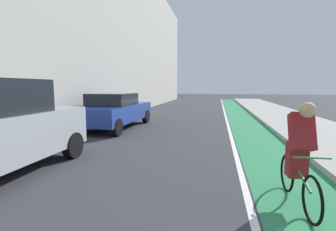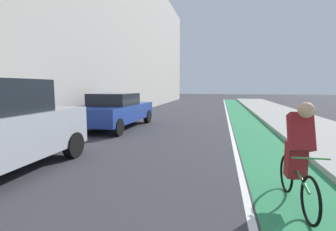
# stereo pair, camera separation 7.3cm
# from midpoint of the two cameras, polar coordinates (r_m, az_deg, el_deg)

# --- Properties ---
(ground_plane) EXTENTS (97.52, 97.52, 0.00)m
(ground_plane) POSITION_cam_midpoint_polar(r_m,az_deg,el_deg) (11.67, 3.70, -2.30)
(ground_plane) COLOR #38383D
(bike_lane_paint) EXTENTS (1.60, 44.33, 0.00)m
(bike_lane_paint) POSITION_cam_midpoint_polar(r_m,az_deg,el_deg) (13.60, 17.76, -1.31)
(bike_lane_paint) COLOR #2D8451
(bike_lane_paint) RESTS_ON ground
(lane_divider_stripe) EXTENTS (0.12, 44.33, 0.00)m
(lane_divider_stripe) POSITION_cam_midpoint_polar(r_m,az_deg,el_deg) (13.54, 13.97, -1.22)
(lane_divider_stripe) COLOR white
(lane_divider_stripe) RESTS_ON ground
(sidewalk_right) EXTENTS (3.33, 44.33, 0.14)m
(sidewalk_right) POSITION_cam_midpoint_polar(r_m,az_deg,el_deg) (14.06, 27.81, -1.23)
(sidewalk_right) COLOR #A8A59E
(sidewalk_right) RESTS_ON ground
(building_facade_left) EXTENTS (4.15, 44.33, 11.21)m
(building_facade_left) POSITION_cam_midpoint_polar(r_m,az_deg,el_deg) (15.71, -17.20, 20.34)
(building_facade_left) COLOR #B2ADA3
(building_facade_left) RESTS_ON ground
(parked_sedan_blue) EXTENTS (2.04, 4.62, 1.53)m
(parked_sedan_blue) POSITION_cam_midpoint_polar(r_m,az_deg,el_deg) (11.11, -11.68, 1.21)
(parked_sedan_blue) COLOR navy
(parked_sedan_blue) RESTS_ON ground
(cyclist_mid) EXTENTS (0.48, 1.71, 1.61)m
(cyclist_mid) POSITION_cam_midpoint_polar(r_m,az_deg,el_deg) (4.28, 28.30, -7.35)
(cyclist_mid) COLOR black
(cyclist_mid) RESTS_ON ground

